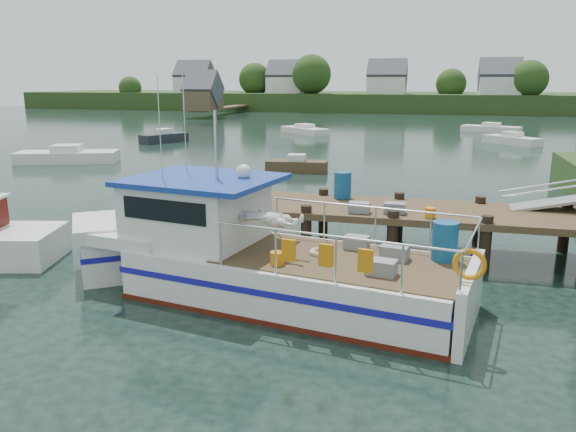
% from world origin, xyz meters
% --- Properties ---
extents(ground_plane, '(160.00, 160.00, 0.00)m').
position_xyz_m(ground_plane, '(0.00, 0.00, 0.00)').
color(ground_plane, black).
extents(far_shore, '(140.00, 42.55, 9.22)m').
position_xyz_m(far_shore, '(0.01, 82.37, 2.10)').
color(far_shore, '#29401A').
rests_on(far_shore, ground).
extents(dock, '(16.60, 3.00, 4.78)m').
position_xyz_m(dock, '(6.51, 0.01, 2.24)').
color(dock, '#493822').
rests_on(dock, ground).
extents(lobster_boat, '(11.01, 4.75, 5.29)m').
position_xyz_m(lobster_boat, '(-1.32, -4.41, 0.96)').
color(lobster_boat, silver).
rests_on(lobster_boat, ground).
extents(moored_rowboat, '(3.57, 1.51, 1.01)m').
position_xyz_m(moored_rowboat, '(-4.57, 14.15, 0.37)').
color(moored_rowboat, '#493822').
rests_on(moored_rowboat, ground).
extents(moored_far, '(5.94, 3.65, 0.96)m').
position_xyz_m(moored_far, '(8.43, 43.34, 0.35)').
color(moored_far, silver).
rests_on(moored_far, ground).
extents(moored_a, '(6.50, 4.07, 1.13)m').
position_xyz_m(moored_a, '(-19.55, 14.01, 0.42)').
color(moored_a, silver).
rests_on(moored_a, ground).
extents(moored_b, '(4.44, 4.51, 1.04)m').
position_xyz_m(moored_b, '(9.07, 31.94, 0.39)').
color(moored_b, silver).
rests_on(moored_b, ground).
extents(moored_d, '(5.50, 5.20, 0.96)m').
position_xyz_m(moored_d, '(-9.33, 36.83, 0.36)').
color(moored_d, silver).
rests_on(moored_d, ground).
extents(moored_e, '(3.13, 4.30, 1.14)m').
position_xyz_m(moored_e, '(-19.06, 26.37, 0.42)').
color(moored_e, black).
rests_on(moored_e, ground).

